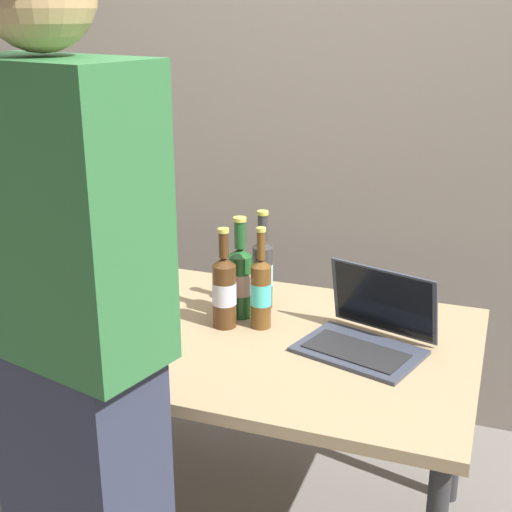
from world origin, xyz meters
TOP-DOWN VIEW (x-y plane):
  - desk at (0.00, 0.00)m, footprint 1.30×0.87m
  - laptop at (0.33, 0.04)m, footprint 0.40×0.36m
  - beer_bottle_green at (-0.11, 0.03)m, footprint 0.07×0.07m
  - beer_bottle_amber at (-0.05, 0.21)m, footprint 0.07×0.07m
  - beer_bottle_dark at (-0.09, 0.12)m, footprint 0.07×0.07m
  - beer_bottle_brown at (-0.00, 0.06)m, footprint 0.06×0.06m
  - person_figure at (-0.19, -0.63)m, footprint 0.47×0.36m
  - coffee_mug at (-0.54, 0.21)m, footprint 0.12×0.08m
  - back_wall at (0.00, 0.94)m, footprint 6.00×0.10m

SIDE VIEW (x-z plane):
  - desk at x=0.00m, z-range 0.28..0.99m
  - laptop at x=0.33m, z-range 0.64..0.86m
  - coffee_mug at x=-0.54m, z-range 0.70..0.81m
  - beer_bottle_brown at x=0.00m, z-range 0.66..0.98m
  - beer_bottle_green at x=-0.11m, z-range 0.67..0.98m
  - beer_bottle_dark at x=-0.09m, z-range 0.67..0.99m
  - beer_bottle_amber at x=-0.05m, z-range 0.67..0.99m
  - person_figure at x=-0.19m, z-range 0.02..1.81m
  - back_wall at x=0.00m, z-range 0.00..2.60m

